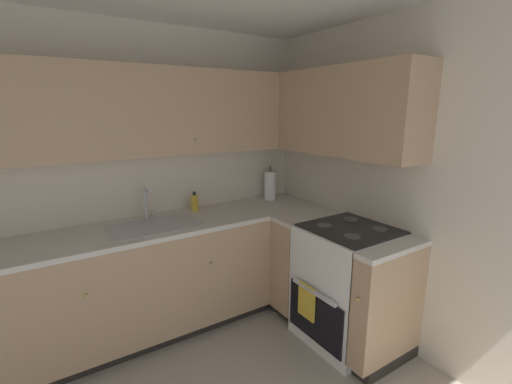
# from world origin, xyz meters

# --- Properties ---
(wall_back) EXTENTS (4.07, 0.05, 2.40)m
(wall_back) POSITION_xyz_m (0.00, 1.52, 1.20)
(wall_back) COLOR beige
(wall_back) RESTS_ON ground_plane
(wall_right) EXTENTS (0.05, 3.09, 2.40)m
(wall_right) POSITION_xyz_m (2.01, 0.00, 1.20)
(wall_right) COLOR beige
(wall_right) RESTS_ON ground_plane
(lower_cabinets_back) EXTENTS (1.96, 0.62, 0.86)m
(lower_cabinets_back) POSITION_xyz_m (0.40, 1.20, 0.43)
(lower_cabinets_back) COLOR tan
(lower_cabinets_back) RESTS_ON ground_plane
(countertop_back) EXTENTS (3.17, 0.60, 0.03)m
(countertop_back) POSITION_xyz_m (0.40, 1.19, 0.88)
(countertop_back) COLOR beige
(countertop_back) RESTS_ON lower_cabinets_back
(lower_cabinets_right) EXTENTS (0.62, 1.03, 0.86)m
(lower_cabinets_right) POSITION_xyz_m (1.69, 0.46, 0.43)
(lower_cabinets_right) COLOR tan
(lower_cabinets_right) RESTS_ON ground_plane
(countertop_right) EXTENTS (0.60, 1.03, 0.03)m
(countertop_right) POSITION_xyz_m (1.68, 0.46, 0.88)
(countertop_right) COLOR beige
(countertop_right) RESTS_ON lower_cabinets_right
(oven_range) EXTENTS (0.68, 0.62, 1.05)m
(oven_range) POSITION_xyz_m (1.70, 0.31, 0.46)
(oven_range) COLOR white
(oven_range) RESTS_ON ground_plane
(upper_cabinets_back) EXTENTS (2.85, 0.34, 0.65)m
(upper_cabinets_back) POSITION_xyz_m (0.24, 1.33, 1.73)
(upper_cabinets_back) COLOR tan
(upper_cabinets_right) EXTENTS (0.32, 1.57, 0.65)m
(upper_cabinets_right) POSITION_xyz_m (1.82, 0.71, 1.73)
(upper_cabinets_right) COLOR tan
(sink) EXTENTS (0.66, 0.40, 0.10)m
(sink) POSITION_xyz_m (0.51, 1.16, 0.86)
(sink) COLOR #B7B7BC
(sink) RESTS_ON countertop_back
(faucet) EXTENTS (0.07, 0.16, 0.26)m
(faucet) POSITION_xyz_m (0.52, 1.37, 1.05)
(faucet) COLOR silver
(faucet) RESTS_ON countertop_back
(soap_bottle) EXTENTS (0.06, 0.06, 0.17)m
(soap_bottle) POSITION_xyz_m (0.93, 1.37, 0.97)
(soap_bottle) COLOR gold
(soap_bottle) RESTS_ON countertop_back
(paper_towel_roll) EXTENTS (0.11, 0.11, 0.34)m
(paper_towel_roll) POSITION_xyz_m (1.70, 1.35, 1.03)
(paper_towel_roll) COLOR white
(paper_towel_roll) RESTS_ON countertop_back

